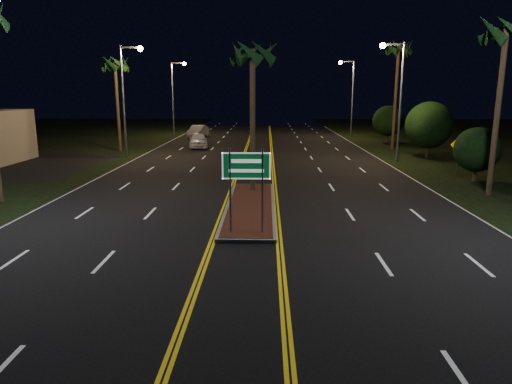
{
  "coord_description": "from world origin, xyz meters",
  "views": [
    {
      "loc": [
        0.74,
        -13.79,
        5.36
      ],
      "look_at": [
        0.38,
        1.95,
        1.9
      ],
      "focal_mm": 32.0,
      "sensor_mm": 36.0,
      "label": 1
    }
  ],
  "objects_px": {
    "palm_median": "(252,54)",
    "palm_right_far": "(399,50)",
    "car_far": "(198,130)",
    "streetlight_left_far": "(175,90)",
    "palm_right_near": "(506,33)",
    "median_island": "(250,207)",
    "highway_sign": "(246,174)",
    "warning_sign": "(458,150)",
    "shrub_mid": "(429,125)",
    "streetlight_left_mid": "(127,88)",
    "shrub_far": "(388,121)",
    "car_near": "(198,139)",
    "palm_left_far": "(115,65)",
    "shrub_near": "(477,150)",
    "streetlight_right_far": "(350,89)",
    "streetlight_right_mid": "(396,88)"
  },
  "relations": [
    {
      "from": "highway_sign",
      "to": "palm_left_far",
      "type": "xyz_separation_m",
      "value": [
        -12.8,
        25.2,
        5.34
      ]
    },
    {
      "from": "streetlight_left_mid",
      "to": "shrub_far",
      "type": "relative_size",
      "value": 2.27
    },
    {
      "from": "median_island",
      "to": "streetlight_left_mid",
      "type": "relative_size",
      "value": 1.14
    },
    {
      "from": "shrub_near",
      "to": "shrub_far",
      "type": "bearing_deg",
      "value": 89.22
    },
    {
      "from": "median_island",
      "to": "palm_right_far",
      "type": "distance_m",
      "value": 27.84
    },
    {
      "from": "median_island",
      "to": "streetlight_right_mid",
      "type": "xyz_separation_m",
      "value": [
        10.61,
        15.0,
        5.57
      ]
    },
    {
      "from": "streetlight_left_far",
      "to": "streetlight_right_far",
      "type": "relative_size",
      "value": 1.0
    },
    {
      "from": "shrub_mid",
      "to": "warning_sign",
      "type": "bearing_deg",
      "value": -96.67
    },
    {
      "from": "highway_sign",
      "to": "shrub_far",
      "type": "bearing_deg",
      "value": 67.43
    },
    {
      "from": "streetlight_left_mid",
      "to": "palm_left_far",
      "type": "relative_size",
      "value": 1.02
    },
    {
      "from": "palm_right_near",
      "to": "palm_median",
      "type": "bearing_deg",
      "value": 177.71
    },
    {
      "from": "shrub_far",
      "to": "warning_sign",
      "type": "xyz_separation_m",
      "value": [
        -0.8,
        -20.55,
        -0.61
      ]
    },
    {
      "from": "warning_sign",
      "to": "car_far",
      "type": "bearing_deg",
      "value": 124.73
    },
    {
      "from": "palm_right_near",
      "to": "car_near",
      "type": "xyz_separation_m",
      "value": [
        -18.46,
        20.92,
        -7.35
      ]
    },
    {
      "from": "shrub_mid",
      "to": "car_far",
      "type": "distance_m",
      "value": 27.4
    },
    {
      "from": "shrub_far",
      "to": "palm_median",
      "type": "bearing_deg",
      "value": -118.42
    },
    {
      "from": "car_far",
      "to": "streetlight_left_far",
      "type": "bearing_deg",
      "value": 144.51
    },
    {
      "from": "highway_sign",
      "to": "streetlight_left_mid",
      "type": "height_order",
      "value": "streetlight_left_mid"
    },
    {
      "from": "streetlight_left_far",
      "to": "palm_median",
      "type": "relative_size",
      "value": 1.08
    },
    {
      "from": "car_near",
      "to": "streetlight_right_mid",
      "type": "bearing_deg",
      "value": -36.71
    },
    {
      "from": "median_island",
      "to": "streetlight_left_far",
      "type": "relative_size",
      "value": 1.14
    },
    {
      "from": "car_far",
      "to": "highway_sign",
      "type": "bearing_deg",
      "value": -69.92
    },
    {
      "from": "palm_right_near",
      "to": "palm_right_far",
      "type": "height_order",
      "value": "palm_right_far"
    },
    {
      "from": "shrub_far",
      "to": "highway_sign",
      "type": "bearing_deg",
      "value": -112.57
    },
    {
      "from": "shrub_far",
      "to": "warning_sign",
      "type": "bearing_deg",
      "value": -92.23
    },
    {
      "from": "median_island",
      "to": "palm_right_far",
      "type": "relative_size",
      "value": 1.0
    },
    {
      "from": "median_island",
      "to": "warning_sign",
      "type": "bearing_deg",
      "value": 33.01
    },
    {
      "from": "shrub_far",
      "to": "car_near",
      "type": "distance_m",
      "value": 20.46
    },
    {
      "from": "palm_median",
      "to": "palm_right_far",
      "type": "relative_size",
      "value": 0.81
    },
    {
      "from": "car_near",
      "to": "shrub_near",
      "type": "bearing_deg",
      "value": -49.43
    },
    {
      "from": "streetlight_left_far",
      "to": "palm_right_far",
      "type": "height_order",
      "value": "palm_right_far"
    },
    {
      "from": "median_island",
      "to": "shrub_far",
      "type": "bearing_deg",
      "value": 64.55
    },
    {
      "from": "highway_sign",
      "to": "car_far",
      "type": "relative_size",
      "value": 0.62
    },
    {
      "from": "streetlight_right_far",
      "to": "warning_sign",
      "type": "relative_size",
      "value": 3.41
    },
    {
      "from": "palm_right_far",
      "to": "car_far",
      "type": "bearing_deg",
      "value": 151.7
    },
    {
      "from": "palm_left_far",
      "to": "shrub_mid",
      "type": "relative_size",
      "value": 1.9
    },
    {
      "from": "streetlight_right_far",
      "to": "palm_right_near",
      "type": "bearing_deg",
      "value": -86.63
    },
    {
      "from": "shrub_near",
      "to": "car_far",
      "type": "relative_size",
      "value": 0.64
    },
    {
      "from": "streetlight_right_mid",
      "to": "palm_left_far",
      "type": "height_order",
      "value": "streetlight_right_mid"
    },
    {
      "from": "palm_right_far",
      "to": "warning_sign",
      "type": "bearing_deg",
      "value": -89.21
    },
    {
      "from": "palm_right_near",
      "to": "shrub_near",
      "type": "xyz_separation_m",
      "value": [
        1.0,
        4.0,
        -6.27
      ]
    },
    {
      "from": "palm_right_far",
      "to": "shrub_far",
      "type": "xyz_separation_m",
      "value": [
        1.0,
        6.0,
        -6.81
      ]
    },
    {
      "from": "palm_left_far",
      "to": "car_near",
      "type": "xyz_separation_m",
      "value": [
        6.84,
        2.92,
        -6.89
      ]
    },
    {
      "from": "palm_left_far",
      "to": "shrub_near",
      "type": "relative_size",
      "value": 2.67
    },
    {
      "from": "palm_right_far",
      "to": "median_island",
      "type": "bearing_deg",
      "value": -119.1
    },
    {
      "from": "highway_sign",
      "to": "palm_right_far",
      "type": "distance_m",
      "value": 30.81
    },
    {
      "from": "palm_median",
      "to": "palm_right_near",
      "type": "distance_m",
      "value": 12.55
    },
    {
      "from": "streetlight_right_far",
      "to": "palm_right_far",
      "type": "height_order",
      "value": "palm_right_far"
    },
    {
      "from": "streetlight_right_mid",
      "to": "shrub_far",
      "type": "distance_m",
      "value": 14.74
    },
    {
      "from": "median_island",
      "to": "palm_left_far",
      "type": "relative_size",
      "value": 1.16
    }
  ]
}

